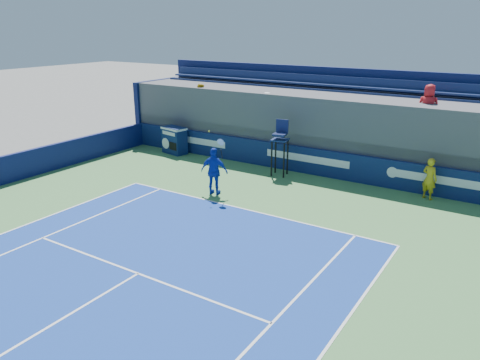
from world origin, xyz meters
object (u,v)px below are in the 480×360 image
Objects in this scene: ball_person at (429,179)px; tennis_player at (214,171)px; match_clock at (174,139)px; umpire_chair at (280,142)px.

tennis_player is (-7.21, -4.00, 0.13)m from ball_person.
match_clock is 0.56× the size of tennis_player.
ball_person is 1.13× the size of match_clock.
umpire_chair is at bearing -3.20° from match_clock.
tennis_player is at bearing -105.49° from umpire_chair.
tennis_player is at bearing 50.98° from ball_person.
ball_person is 12.58m from match_clock.
match_clock is 6.66m from tennis_player.
ball_person is 0.66× the size of umpire_chair.
ball_person reaches higher than match_clock.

